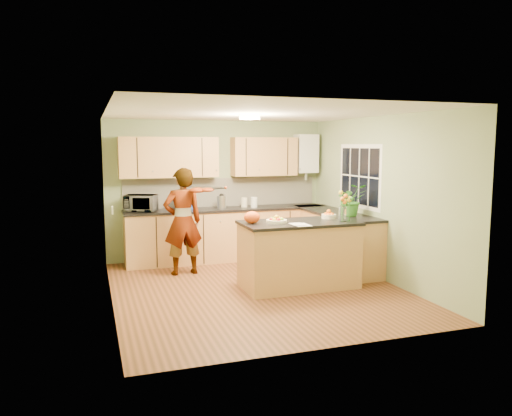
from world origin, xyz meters
name	(u,v)px	position (x,y,z in m)	size (l,w,h in m)	color
floor	(256,289)	(0.00, 0.00, 0.00)	(4.50, 4.50, 0.00)	#513017
ceiling	(256,113)	(0.00, 0.00, 2.50)	(4.00, 4.50, 0.02)	silver
wall_back	(217,190)	(0.00, 2.25, 1.25)	(4.00, 0.02, 2.50)	gray
wall_front	(329,227)	(0.00, -2.25, 1.25)	(4.00, 0.02, 2.50)	gray
wall_left	(109,208)	(-2.00, 0.00, 1.25)	(0.02, 4.50, 2.50)	gray
wall_right	(379,198)	(2.00, 0.00, 1.25)	(0.02, 4.50, 2.50)	gray
back_counter	(227,234)	(0.10, 1.95, 0.47)	(3.64, 0.62, 0.94)	tan
right_counter	(335,239)	(1.70, 0.85, 0.47)	(0.62, 2.24, 0.94)	tan
splashback	(223,192)	(0.10, 2.23, 1.20)	(3.60, 0.02, 0.52)	silver
upper_cabinets	(210,157)	(-0.18, 2.08, 1.85)	(3.20, 0.34, 0.70)	tan
boiler	(306,154)	(1.70, 2.09, 1.90)	(0.40, 0.30, 0.86)	white
window_right	(359,176)	(1.99, 0.60, 1.55)	(0.01, 1.30, 1.05)	white
light_switch	(112,210)	(-1.99, -0.60, 1.30)	(0.02, 0.09, 0.09)	white
ceiling_lamp	(250,117)	(0.00, 0.30, 2.46)	(0.30, 0.30, 0.07)	#FFEABF
peninsula_island	(299,254)	(0.62, -0.08, 0.48)	(1.68, 0.86, 0.96)	tan
fruit_dish	(277,220)	(0.27, -0.08, 1.01)	(0.30, 0.30, 0.10)	beige
orange_bowl	(329,215)	(1.17, 0.07, 1.02)	(0.22, 0.22, 0.13)	beige
flower_vase	(343,200)	(1.22, -0.26, 1.28)	(0.26, 0.26, 0.48)	silver
orange_bag	(252,217)	(-0.08, -0.03, 1.05)	(0.23, 0.20, 0.17)	#F44D14
papers	(301,225)	(0.52, -0.38, 0.97)	(0.21, 0.29, 0.01)	white
violinist	(183,221)	(-0.84, 1.18, 0.85)	(0.62, 0.41, 1.71)	tan
violin	(198,190)	(-0.64, 0.96, 1.37)	(0.63, 0.25, 0.13)	#520E05
microwave	(141,203)	(-1.40, 1.99, 1.08)	(0.51, 0.34, 0.28)	white
blue_box	(185,203)	(-0.65, 1.97, 1.06)	(0.30, 0.22, 0.24)	#213F99
kettle	(222,201)	(0.00, 1.93, 1.07)	(0.17, 0.17, 0.31)	#BBBBC0
jar_cream	(244,202)	(0.43, 1.98, 1.03)	(0.11, 0.11, 0.18)	beige
jar_white	(254,202)	(0.59, 1.89, 1.03)	(0.12, 0.12, 0.19)	white
potted_plant	(351,200)	(1.70, 0.33, 1.20)	(0.46, 0.40, 0.51)	#357B29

